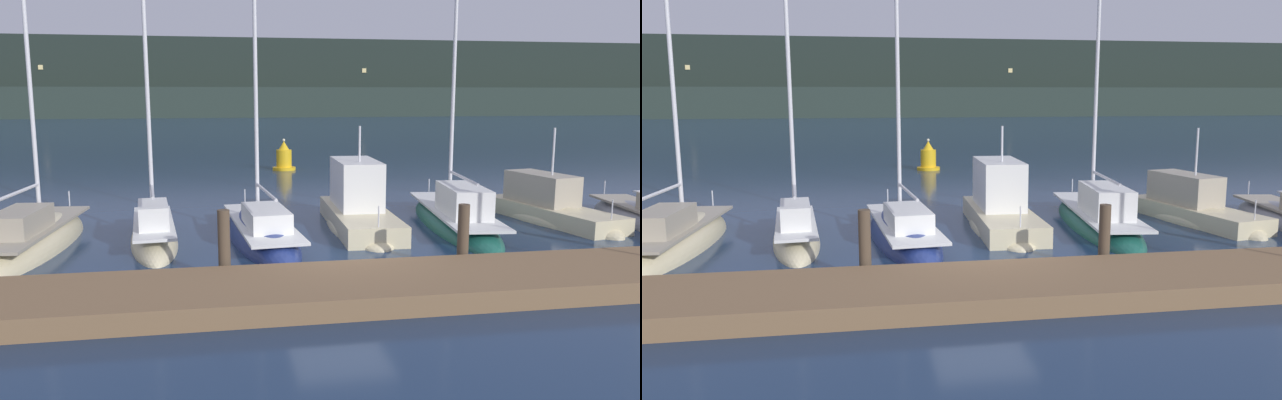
{
  "view_description": "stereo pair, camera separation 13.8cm",
  "coord_description": "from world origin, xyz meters",
  "views": [
    {
      "loc": [
        -3.17,
        -14.83,
        4.3
      ],
      "look_at": [
        0.0,
        2.98,
        1.2
      ],
      "focal_mm": 35.0,
      "sensor_mm": 36.0,
      "label": 1
    },
    {
      "loc": [
        -3.04,
        -14.85,
        4.3
      ],
      "look_at": [
        0.0,
        2.98,
        1.2
      ],
      "focal_mm": 35.0,
      "sensor_mm": 36.0,
      "label": 2
    }
  ],
  "objects": [
    {
      "name": "sailboat_berth_5",
      "position": [
        -1.7,
        3.4,
        0.1
      ],
      "size": [
        2.44,
        7.44,
        9.92
      ],
      "color": "navy",
      "rests_on": "ground"
    },
    {
      "name": "channel_buoy",
      "position": [
        1.0,
        20.26,
        0.64
      ],
      "size": [
        1.31,
        1.31,
        1.78
      ],
      "color": "gold",
      "rests_on": "ground"
    },
    {
      "name": "motorboat_berth_8",
      "position": [
        8.2,
        4.3,
        0.23
      ],
      "size": [
        2.83,
        6.18,
        3.79
      ],
      "color": "beige",
      "rests_on": "ground"
    },
    {
      "name": "sailboat_berth_7",
      "position": [
        4.73,
        4.18,
        0.18
      ],
      "size": [
        2.97,
        8.49,
        10.76
      ],
      "color": "#195647",
      "rests_on": "ground"
    },
    {
      "name": "sailboat_berth_4",
      "position": [
        -4.83,
        3.47,
        0.16
      ],
      "size": [
        1.9,
        5.93,
        8.13
      ],
      "color": "beige",
      "rests_on": "ground"
    },
    {
      "name": "dock",
      "position": [
        0.0,
        -2.42,
        0.23
      ],
      "size": [
        37.36,
        2.8,
        0.45
      ],
      "primitive_type": "cube",
      "color": "brown",
      "rests_on": "ground"
    },
    {
      "name": "motorboat_berth_6",
      "position": [
        1.55,
        4.5,
        0.42
      ],
      "size": [
        2.21,
        6.42,
        3.75
      ],
      "color": "beige",
      "rests_on": "ground"
    },
    {
      "name": "mooring_pile_2",
      "position": [
        -2.9,
        -0.77,
        0.85
      ],
      "size": [
        0.28,
        0.28,
        1.69
      ],
      "primitive_type": "cylinder",
      "color": "#4C3D2D",
      "rests_on": "ground"
    },
    {
      "name": "sailboat_berth_3",
      "position": [
        -8.07,
        3.23,
        0.11
      ],
      "size": [
        2.34,
        7.35,
        9.46
      ],
      "color": "beige",
      "rests_on": "ground"
    },
    {
      "name": "ground_plane",
      "position": [
        0.0,
        0.0,
        0.0
      ],
      "size": [
        400.0,
        400.0,
        0.0
      ],
      "primitive_type": "plane",
      "color": "#192D4C"
    },
    {
      "name": "mooring_pile_3",
      "position": [
        2.9,
        -0.77,
        0.82
      ],
      "size": [
        0.28,
        0.28,
        1.64
      ],
      "primitive_type": "cylinder",
      "color": "#4C3D2D",
      "rests_on": "ground"
    },
    {
      "name": "hillside_backdrop",
      "position": [
        3.25,
        112.01,
        6.76
      ],
      "size": [
        240.0,
        23.0,
        14.64
      ],
      "color": "#1E2823",
      "rests_on": "ground"
    }
  ]
}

